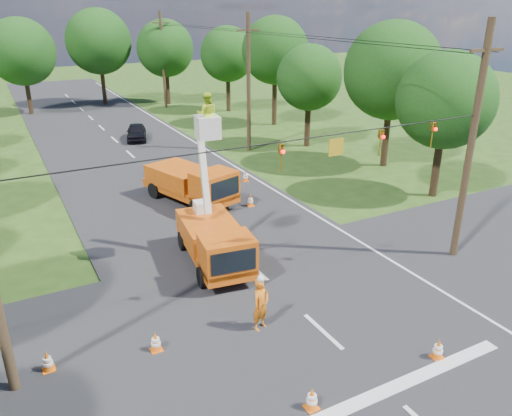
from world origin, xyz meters
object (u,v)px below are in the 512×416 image
pole_right_near (471,144)px  traffic_cone_3 (250,200)px  tree_right_e (227,54)px  distant_car (136,132)px  traffic_cone_0 (312,399)px  tree_far_a (21,52)px  tree_right_a (446,100)px  tree_right_d (275,51)px  second_truck (192,183)px  bucket_truck (214,231)px  traffic_cone_5 (47,361)px  traffic_cone_1 (438,349)px  traffic_cone_2 (248,240)px  traffic_cone_4 (156,342)px  tree_right_c (309,78)px  pole_right_mid (249,83)px  pole_right_far (163,59)px  ground_worker (261,304)px  traffic_cone_7 (245,176)px  tree_far_c (165,48)px

pole_right_near → traffic_cone_3: bearing=119.4°
traffic_cone_3 → tree_right_e: (10.63, 25.53, 5.45)m
distant_car → traffic_cone_0: distant_car is taller
tree_far_a → tree_right_a: bearing=-63.4°
pole_right_near → tree_right_e: pole_right_near is taller
tree_right_d → tree_right_e: 8.11m
second_truck → pole_right_near: bearing=-73.0°
tree_right_a → tree_right_e: tree_right_e is taller
bucket_truck → traffic_cone_5: bucket_truck is taller
traffic_cone_1 → second_truck: bearing=96.5°
traffic_cone_2 → traffic_cone_4: (-6.05, -5.30, 0.00)m
traffic_cone_5 → tree_right_c: 29.06m
pole_right_mid → pole_right_far: same height
bucket_truck → traffic_cone_4: bearing=-124.4°
traffic_cone_2 → pole_right_far: 36.14m
traffic_cone_4 → pole_right_mid: (13.83, 20.27, 4.75)m
ground_worker → traffic_cone_5: ground_worker is taller
bucket_truck → tree_right_a: size_ratio=0.88×
second_truck → pole_right_mid: pole_right_mid is taller
traffic_cone_0 → tree_right_e: 43.21m
pole_right_far → tree_right_e: pole_right_far is taller
tree_right_c → pole_right_mid: bearing=168.0°
second_truck → tree_right_e: tree_right_e is taller
traffic_cone_2 → pole_right_near: size_ratio=0.07×
traffic_cone_1 → traffic_cone_3: 14.29m
pole_right_mid → second_truck: bearing=-133.2°
traffic_cone_7 → pole_right_near: size_ratio=0.07×
traffic_cone_2 → tree_far_c: (8.79, 36.97, 5.70)m
tree_right_c → tree_right_e: (0.60, 16.00, 0.50)m
pole_right_near → tree_right_e: bearing=81.4°
traffic_cone_4 → tree_far_a: (0.33, 43.27, 5.83)m
tree_right_e → tree_far_a: 20.43m
pole_right_far → tree_right_e: 7.32m
traffic_cone_3 → tree_right_d: (11.63, 17.53, 6.32)m
traffic_cone_5 → traffic_cone_7: bearing=44.3°
traffic_cone_3 → bucket_truck: bearing=-130.3°
pole_right_near → traffic_cone_1: bearing=-141.7°
bucket_truck → traffic_cone_2: (2.00, 0.82, -1.20)m
bucket_truck → tree_right_e: 34.55m
traffic_cone_5 → pole_right_far: pole_right_far is taller
bucket_truck → traffic_cone_4: size_ratio=10.26×
traffic_cone_1 → pole_right_near: (6.10, 4.81, 4.75)m
traffic_cone_2 → tree_right_d: (14.09, 21.97, 6.32)m
second_truck → traffic_cone_1: size_ratio=9.05×
pole_right_far → tree_right_a: 34.37m
pole_right_near → pole_right_far: 40.00m
ground_worker → traffic_cone_4: ground_worker is taller
traffic_cone_4 → tree_right_a: tree_right_a is taller
traffic_cone_4 → traffic_cone_5: same height
pole_right_far → pole_right_mid: bearing=-90.0°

